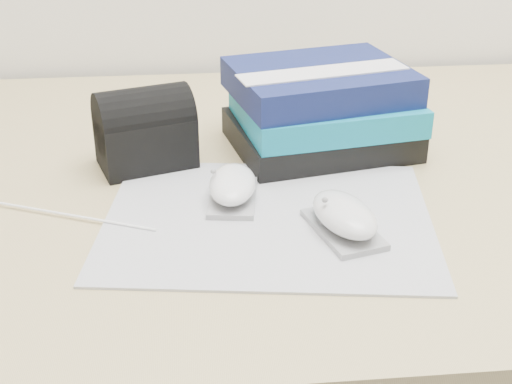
{
  "coord_description": "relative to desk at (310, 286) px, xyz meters",
  "views": [
    {
      "loc": [
        -0.17,
        0.75,
        1.13
      ],
      "look_at": [
        -0.1,
        1.44,
        0.77
      ],
      "focal_mm": 50.0,
      "sensor_mm": 36.0,
      "label": 1
    }
  ],
  "objects": [
    {
      "name": "desk",
      "position": [
        0.0,
        0.0,
        0.0
      ],
      "size": [
        1.6,
        0.8,
        0.73
      ],
      "color": "tan",
      "rests_on": "ground"
    },
    {
      "name": "mousepad",
      "position": [
        -0.09,
        -0.2,
        0.24
      ],
      "size": [
        0.4,
        0.33,
        0.0
      ],
      "primitive_type": "cube",
      "rotation": [
        0.0,
        0.0,
        -0.14
      ],
      "color": "gray",
      "rests_on": "desk"
    },
    {
      "name": "mouse_rear",
      "position": [
        -0.13,
        -0.15,
        0.26
      ],
      "size": [
        0.07,
        0.1,
        0.04
      ],
      "color": "#939395",
      "rests_on": "mousepad"
    },
    {
      "name": "mouse_front",
      "position": [
        -0.01,
        -0.24,
        0.26
      ],
      "size": [
        0.08,
        0.11,
        0.04
      ],
      "color": "gray",
      "rests_on": "mousepad"
    },
    {
      "name": "usb_cable",
      "position": [
        -0.32,
        -0.17,
        0.24
      ],
      "size": [
        0.21,
        0.09,
        0.0
      ],
      "primitive_type": "cylinder",
      "rotation": [
        0.0,
        1.57,
        -0.41
      ],
      "color": "white",
      "rests_on": "mousepad"
    },
    {
      "name": "book_stack",
      "position": [
        0.01,
        -0.0,
        0.29
      ],
      "size": [
        0.26,
        0.23,
        0.11
      ],
      "color": "black",
      "rests_on": "desk"
    },
    {
      "name": "pouch",
      "position": [
        -0.23,
        -0.04,
        0.29
      ],
      "size": [
        0.14,
        0.11,
        0.11
      ],
      "color": "black",
      "rests_on": "desk"
    }
  ]
}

